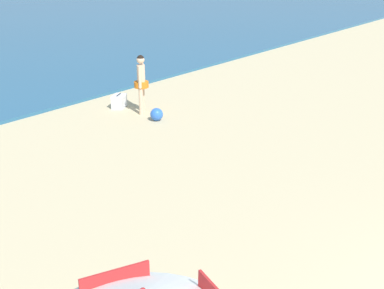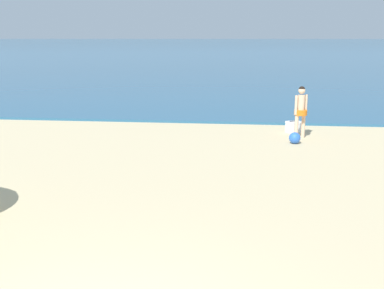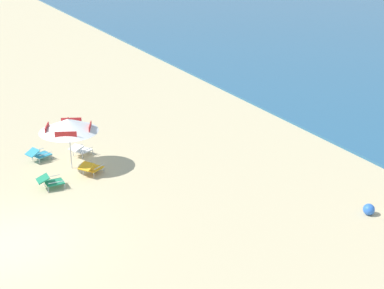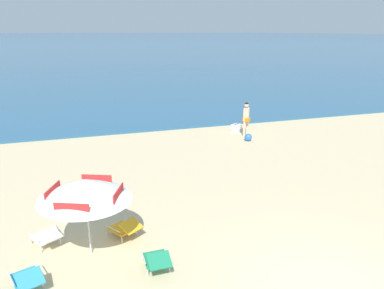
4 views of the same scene
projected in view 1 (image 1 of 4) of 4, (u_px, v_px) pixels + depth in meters
The scene contains 3 objects.
person_standing_near_shore at pixel (141, 80), 15.69m from camera, with size 0.44×0.42×1.73m.
cooler_box at pixel (119, 101), 16.45m from camera, with size 0.60×0.54×0.43m.
beach_ball at pixel (157, 114), 15.31m from camera, with size 0.36×0.36×0.36m, color blue.
Camera 1 is at (-7.26, 0.10, 4.90)m, focal length 50.54 mm.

